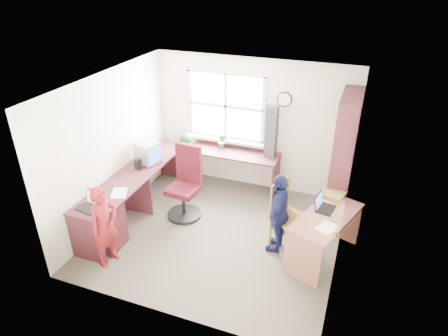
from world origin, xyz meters
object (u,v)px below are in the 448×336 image
(potted_plant, at_px, (222,142))
(right_desk, at_px, (325,228))
(laptop_right, at_px, (323,206))
(l_desk, at_px, (134,203))
(person_green, at_px, (188,165))
(cd_tower, at_px, (271,132))
(laptop_left, at_px, (91,204))
(person_red, at_px, (105,226))
(person_navy, at_px, (279,213))
(swivel_chair, at_px, (186,186))
(wooden_chair, at_px, (286,212))
(crt_monitor, at_px, (148,152))
(bookshelf, at_px, (343,162))

(potted_plant, bearing_deg, right_desk, -35.12)
(laptop_right, bearing_deg, l_desk, 109.67)
(person_green, bearing_deg, cd_tower, -70.10)
(laptop_left, distance_m, person_red, 0.39)
(l_desk, bearing_deg, laptop_left, -107.87)
(l_desk, distance_m, potted_plant, 1.99)
(right_desk, distance_m, person_navy, 0.67)
(person_red, bearing_deg, right_desk, -54.48)
(laptop_right, relative_size, person_green, 0.29)
(cd_tower, bearing_deg, right_desk, -49.46)
(swivel_chair, bearing_deg, laptop_left, -117.23)
(wooden_chair, distance_m, laptop_left, 2.78)
(cd_tower, xyz_separation_m, person_green, (-1.35, -0.54, -0.63))
(person_red, bearing_deg, cd_tower, -18.30)
(wooden_chair, bearing_deg, person_navy, -96.99)
(right_desk, relative_size, person_red, 1.13)
(swivel_chair, xyz_separation_m, potted_plant, (0.21, 1.13, 0.36))
(wooden_chair, height_order, laptop_right, wooden_chair)
(crt_monitor, relative_size, person_red, 0.37)
(l_desk, distance_m, right_desk, 2.92)
(l_desk, relative_size, person_red, 2.44)
(laptop_right, bearing_deg, swivel_chair, 95.88)
(swivel_chair, height_order, cd_tower, cd_tower)
(laptop_left, distance_m, laptop_right, 3.25)
(wooden_chair, distance_m, laptop_right, 0.54)
(laptop_left, relative_size, laptop_right, 1.08)
(right_desk, distance_m, laptop_left, 3.29)
(cd_tower, height_order, person_red, cd_tower)
(cd_tower, height_order, person_green, cd_tower)
(laptop_left, distance_m, potted_plant, 2.66)
(cd_tower, distance_m, person_red, 3.15)
(laptop_left, bearing_deg, person_red, -15.00)
(person_green, bearing_deg, crt_monitor, 125.39)
(bookshelf, height_order, potted_plant, bookshelf)
(laptop_right, height_order, cd_tower, cd_tower)
(laptop_left, distance_m, person_green, 2.02)
(person_red, distance_m, person_navy, 2.44)
(right_desk, bearing_deg, laptop_right, 135.62)
(laptop_left, xyz_separation_m, cd_tower, (1.93, 2.47, 0.41))
(l_desk, bearing_deg, swivel_chair, 46.82)
(bookshelf, xyz_separation_m, person_navy, (-0.72, -1.19, -0.38))
(laptop_right, bearing_deg, right_desk, -143.37)
(bookshelf, relative_size, wooden_chair, 2.01)
(l_desk, relative_size, laptop_right, 8.61)
(crt_monitor, height_order, laptop_right, crt_monitor)
(right_desk, distance_m, swivel_chair, 2.33)
(l_desk, distance_m, laptop_left, 0.80)
(wooden_chair, bearing_deg, bookshelf, 81.37)
(potted_plant, bearing_deg, cd_tower, 1.04)
(laptop_left, relative_size, potted_plant, 1.35)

